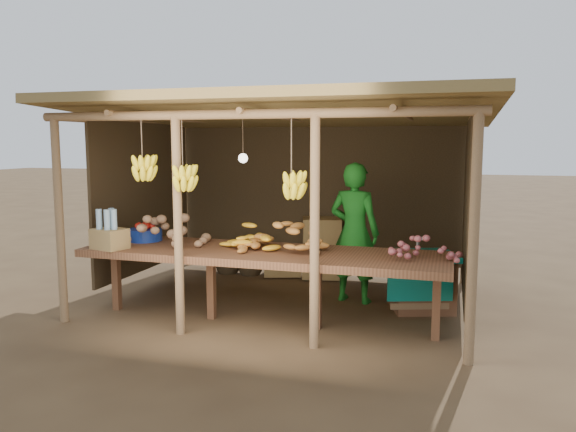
# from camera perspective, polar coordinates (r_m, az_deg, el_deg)

# --- Properties ---
(ground) EXTENTS (60.00, 60.00, 0.00)m
(ground) POSITION_cam_1_polar(r_m,az_deg,el_deg) (7.03, 0.00, -8.51)
(ground) COLOR brown
(ground) RESTS_ON ground
(stall_structure) EXTENTS (4.70, 3.50, 2.43)m
(stall_structure) POSITION_cam_1_polar(r_m,az_deg,el_deg) (6.75, -0.41, 7.27)
(stall_structure) COLOR #8F6D4A
(stall_structure) RESTS_ON ground
(counter) EXTENTS (3.90, 1.05, 0.80)m
(counter) POSITION_cam_1_polar(r_m,az_deg,el_deg) (5.98, -2.58, -4.09)
(counter) COLOR brown
(counter) RESTS_ON ground
(potato_heap) EXTENTS (1.16, 0.86, 0.37)m
(potato_heap) POSITION_cam_1_polar(r_m,az_deg,el_deg) (6.46, -12.91, -1.20)
(potato_heap) COLOR #906A4A
(potato_heap) RESTS_ON counter
(sweet_potato_heap) EXTENTS (1.02, 0.82, 0.35)m
(sweet_potato_heap) POSITION_cam_1_polar(r_m,az_deg,el_deg) (5.90, -0.36, -1.89)
(sweet_potato_heap) COLOR #C78033
(sweet_potato_heap) RESTS_ON counter
(onion_heap) EXTENTS (0.85, 0.71, 0.35)m
(onion_heap) POSITION_cam_1_polar(r_m,az_deg,el_deg) (5.60, 13.35, -2.60)
(onion_heap) COLOR #A45051
(onion_heap) RESTS_ON counter
(banana_pile) EXTENTS (0.60, 0.39, 0.35)m
(banana_pile) POSITION_cam_1_polar(r_m,az_deg,el_deg) (6.10, -3.69, -1.62)
(banana_pile) COLOR yellow
(banana_pile) RESTS_ON counter
(tomato_basin) EXTENTS (0.40, 0.40, 0.21)m
(tomato_basin) POSITION_cam_1_polar(r_m,az_deg,el_deg) (6.75, -14.34, -1.72)
(tomato_basin) COLOR navy
(tomato_basin) RESTS_ON counter
(bottle_box) EXTENTS (0.41, 0.36, 0.44)m
(bottle_box) POSITION_cam_1_polar(r_m,az_deg,el_deg) (6.33, -17.69, -1.70)
(bottle_box) COLOR #9B7B45
(bottle_box) RESTS_ON counter
(vendor) EXTENTS (0.69, 0.52, 1.71)m
(vendor) POSITION_cam_1_polar(r_m,az_deg,el_deg) (6.85, 6.75, -1.69)
(vendor) COLOR #186C1B
(vendor) RESTS_ON ground
(tarp_crate) EXTENTS (0.89, 0.83, 0.88)m
(tarp_crate) POSITION_cam_1_polar(r_m,az_deg,el_deg) (6.73, 13.42, -6.29)
(tarp_crate) COLOR brown
(tarp_crate) RESTS_ON ground
(carton_stack) EXTENTS (1.21, 0.55, 0.85)m
(carton_stack) POSITION_cam_1_polar(r_m,az_deg,el_deg) (8.08, 2.09, -3.66)
(carton_stack) COLOR #9B7B45
(carton_stack) RESTS_ON ground
(burlap_sacks) EXTENTS (0.75, 0.39, 0.53)m
(burlap_sacks) POSITION_cam_1_polar(r_m,az_deg,el_deg) (8.38, -5.00, -4.32)
(burlap_sacks) COLOR #44341F
(burlap_sacks) RESTS_ON ground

